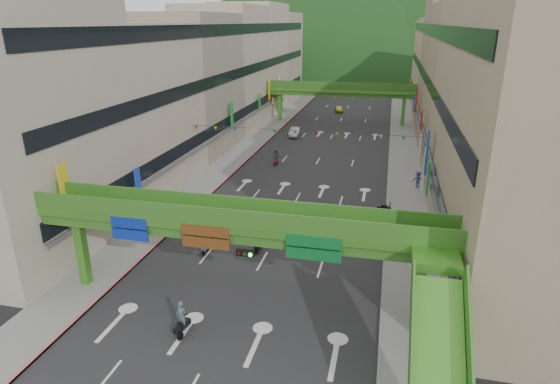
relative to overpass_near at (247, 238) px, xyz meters
The scene contains 23 objects.
ground 7.55m from the overpass_near, 99.84° to the right, with size 320.00×320.00×0.00m, color black.
road_slab 44.93m from the overpass_near, 91.20° to the left, with size 18.00×140.00×0.02m, color #28282B.
sidewalk_left 46.47m from the overpass_near, 104.97° to the left, with size 4.00×140.00×0.15m, color gray.
sidewalk_right 46.03m from the overpass_near, 77.29° to the left, with size 4.00×140.00×0.15m, color gray.
curb_left 46.02m from the overpass_near, 102.67° to the left, with size 0.20×140.00×0.18m, color #CC5959.
curb_right 45.65m from the overpass_near, 79.63° to the left, with size 0.20×140.00×0.18m, color gray.
building_row_left 49.02m from the overpass_near, 114.00° to the left, with size 12.80×95.00×19.00m.
building_row_right 48.30m from the overpass_near, 68.03° to the left, with size 12.80×95.00×19.00m.
overpass_near is the anchor object (origin of this frame).
overpass_far 59.63m from the overpass_near, 90.90° to the left, with size 28.00×2.20×7.10m.
hill_left 155.52m from the overpass_near, 95.88° to the left, with size 168.00×140.00×112.00m, color #1C4419.
hill_right 176.35m from the overpass_near, 82.15° to the left, with size 208.00×176.00×128.00m, color #1C4419.
bunting_string 24.65m from the overpass_near, 92.17° to the left, with size 26.00×0.36×0.47m.
scooter_rider_near 6.02m from the overpass_near, 136.63° to the right, with size 0.75×1.59×2.16m.
scooter_rider_mid 9.44m from the overpass_near, 101.61° to the left, with size 0.73×1.60×1.84m.
scooter_rider_left 10.04m from the overpass_near, 128.48° to the left, with size 0.95×1.60×1.95m.
scooter_rider_far 32.44m from the overpass_near, 100.59° to the left, with size 0.93×1.59×2.07m.
parked_scooter_row 16.79m from the overpass_near, 60.77° to the left, with size 1.60×9.35×1.08m.
car_silver 48.22m from the overpass_near, 97.95° to the left, with size 1.48×4.25×1.40m, color #ADABB2.
car_yellow 70.57m from the overpass_near, 91.82° to the left, with size 1.51×3.76×1.28m, color gold.
pedestrian_red 17.50m from the overpass_near, 48.41° to the left, with size 0.92×0.72×1.89m, color #A52107.
pedestrian_dark 12.37m from the overpass_near, 13.08° to the left, with size 0.97×0.41×1.66m, color black.
pedestrian_blue 28.92m from the overpass_near, 66.80° to the left, with size 0.85×0.55×1.83m, color navy.
Camera 1 is at (8.54, -18.58, 17.26)m, focal length 30.00 mm.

